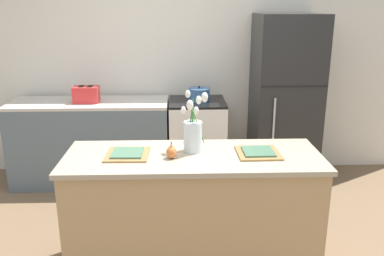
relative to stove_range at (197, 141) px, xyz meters
name	(u,v)px	position (x,y,z in m)	size (l,w,h in m)	color
back_wall	(187,55)	(-0.10, 0.40, 0.89)	(5.20, 0.08, 2.70)	silver
kitchen_island	(193,212)	(-0.10, -1.60, -0.01)	(1.80, 0.66, 0.90)	tan
back_counter	(92,142)	(-1.16, 0.00, 0.00)	(1.68, 0.60, 0.91)	slate
stove_range	(197,141)	(0.00, 0.00, 0.00)	(0.60, 0.61, 0.91)	silver
refrigerator	(285,101)	(0.95, 0.00, 0.45)	(0.68, 0.67, 1.82)	black
flower_vase	(193,132)	(-0.10, -1.53, 0.59)	(0.19, 0.15, 0.43)	silver
pear_figurine	(171,152)	(-0.25, -1.66, 0.49)	(0.07, 0.07, 0.12)	#C66B33
plate_setting_left	(127,154)	(-0.56, -1.59, 0.45)	(0.30, 0.30, 0.02)	olive
plate_setting_right	(258,152)	(0.36, -1.59, 0.45)	(0.30, 0.30, 0.02)	olive
toaster	(86,94)	(-1.17, -0.03, 0.54)	(0.28, 0.18, 0.17)	red
cooking_pot	(199,95)	(0.02, -0.01, 0.53)	(0.24, 0.24, 0.16)	#386093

